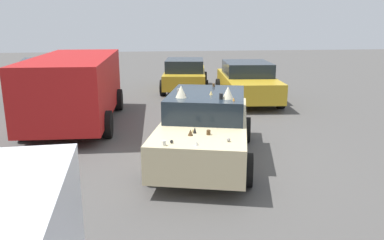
% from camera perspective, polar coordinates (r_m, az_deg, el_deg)
% --- Properties ---
extents(ground_plane, '(60.00, 60.00, 0.00)m').
position_cam_1_polar(ground_plane, '(8.59, 2.00, -5.75)').
color(ground_plane, '#514F4C').
extents(art_car_decorated, '(4.65, 2.78, 1.70)m').
position_cam_1_polar(art_car_decorated, '(8.41, 2.07, -0.90)').
color(art_car_decorated, beige).
rests_on(art_car_decorated, ground).
extents(parked_van_far_right, '(5.36, 2.50, 1.98)m').
position_cam_1_polar(parked_van_far_right, '(11.76, -17.03, 4.90)').
color(parked_van_far_right, '#B21919').
rests_on(parked_van_far_right, ground).
extents(parked_sedan_near_left, '(4.55, 2.55, 1.48)m').
position_cam_1_polar(parked_sedan_near_left, '(16.45, -21.15, 5.81)').
color(parked_sedan_near_left, black).
rests_on(parked_sedan_near_left, ground).
extents(parked_sedan_far_left, '(4.29, 2.37, 1.39)m').
position_cam_1_polar(parked_sedan_far_left, '(16.71, -1.05, 6.82)').
color(parked_sedan_far_left, gold).
rests_on(parked_sedan_far_left, ground).
extents(parked_sedan_near_right, '(4.54, 2.33, 1.46)m').
position_cam_1_polar(parked_sedan_near_right, '(14.72, 8.24, 5.73)').
color(parked_sedan_near_right, gold).
rests_on(parked_sedan_near_right, ground).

